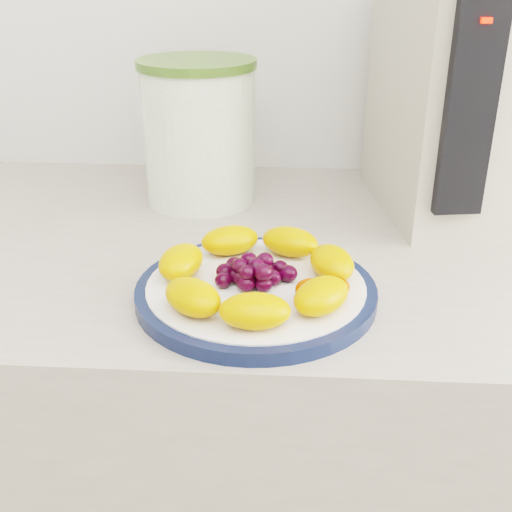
{
  "coord_description": "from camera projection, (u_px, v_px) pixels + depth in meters",
  "views": [
    {
      "loc": [
        -0.06,
        0.44,
        1.24
      ],
      "look_at": [
        -0.1,
        1.04,
        0.95
      ],
      "focal_mm": 45.0,
      "sensor_mm": 36.0,
      "label": 1
    }
  ],
  "objects": [
    {
      "name": "plate_face",
      "position": [
        256.0,
        291.0,
        0.68
      ],
      "size": [
        0.23,
        0.23,
        0.02
      ],
      "primitive_type": "cylinder",
      "color": "white",
      "rests_on": "counter"
    },
    {
      "name": "fruit_plate",
      "position": [
        261.0,
        272.0,
        0.67
      ],
      "size": [
        0.22,
        0.22,
        0.03
      ],
      "color": "orange",
      "rests_on": "plate_face"
    },
    {
      "name": "plate_rim",
      "position": [
        256.0,
        292.0,
        0.68
      ],
      "size": [
        0.26,
        0.26,
        0.01
      ],
      "primitive_type": "cylinder",
      "color": "#101C3E",
      "rests_on": "counter"
    },
    {
      "name": "counter",
      "position": [
        326.0,
        497.0,
        1.02
      ],
      "size": [
        3.5,
        0.6,
        0.9
      ],
      "primitive_type": "cube",
      "color": "#ABA193",
      "rests_on": "floor"
    },
    {
      "name": "appliance_body",
      "position": [
        463.0,
        89.0,
        0.86
      ],
      "size": [
        0.23,
        0.3,
        0.34
      ],
      "primitive_type": "cube",
      "rotation": [
        0.0,
        0.0,
        0.15
      ],
      "color": "#B6AD9B",
      "rests_on": "counter"
    },
    {
      "name": "cabinet_face",
      "position": [
        325.0,
        511.0,
        1.03
      ],
      "size": [
        3.48,
        0.58,
        0.84
      ],
      "primitive_type": "cube",
      "color": "#9D8251",
      "rests_on": "floor"
    },
    {
      "name": "canister",
      "position": [
        199.0,
        137.0,
        0.92
      ],
      "size": [
        0.19,
        0.19,
        0.19
      ],
      "primitive_type": "cylinder",
      "rotation": [
        0.0,
        0.0,
        0.19
      ],
      "color": "#426E11",
      "rests_on": "counter"
    },
    {
      "name": "canister_lid",
      "position": [
        196.0,
        63.0,
        0.88
      ],
      "size": [
        0.19,
        0.19,
        0.01
      ],
      "primitive_type": "cylinder",
      "rotation": [
        0.0,
        0.0,
        0.19
      ],
      "color": "#476826",
      "rests_on": "canister"
    },
    {
      "name": "appliance_led",
      "position": [
        486.0,
        20.0,
        0.68
      ],
      "size": [
        0.01,
        0.01,
        0.01
      ],
      "primitive_type": "cube",
      "rotation": [
        0.0,
        0.0,
        0.15
      ],
      "color": "#FF0C05",
      "rests_on": "appliance_panel"
    },
    {
      "name": "appliance_panel",
      "position": [
        469.0,
        109.0,
        0.73
      ],
      "size": [
        0.06,
        0.03,
        0.25
      ],
      "primitive_type": "cube",
      "rotation": [
        0.0,
        0.0,
        0.15
      ],
      "color": "black",
      "rests_on": "appliance_body"
    }
  ]
}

